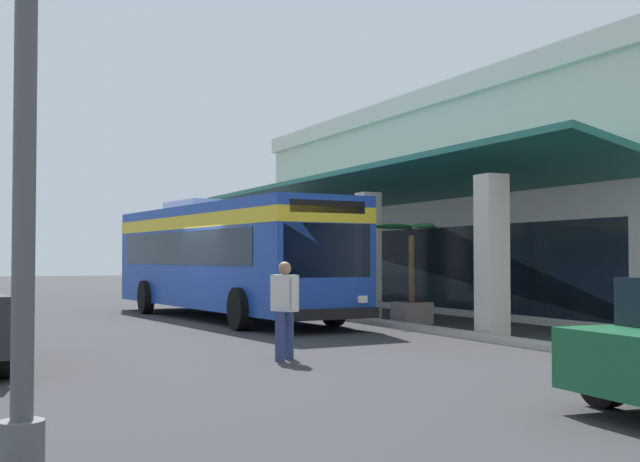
% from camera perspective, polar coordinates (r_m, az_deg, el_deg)
% --- Properties ---
extents(ground, '(120.00, 120.00, 0.00)m').
position_cam_1_polar(ground, '(25.44, 10.34, -5.61)').
color(ground, '#2D2D30').
extents(curb_strip, '(26.71, 0.50, 0.12)m').
position_cam_1_polar(curb_strip, '(25.29, -1.04, -5.53)').
color(curb_strip, '#9E998E').
rests_on(curb_strip, ground).
extents(plaza_building, '(22.55, 15.57, 6.94)m').
position_cam_1_polar(plaza_building, '(30.52, 15.69, 1.58)').
color(plaza_building, beige).
rests_on(plaza_building, ground).
extents(transit_bus, '(11.39, 3.54, 3.34)m').
position_cam_1_polar(transit_bus, '(23.38, -6.45, -1.42)').
color(transit_bus, '#193D9E').
rests_on(transit_bus, ground).
extents(pedestrian, '(0.66, 0.43, 1.62)m').
position_cam_1_polar(pedestrian, '(13.86, -2.43, -5.07)').
color(pedestrian, navy).
rests_on(pedestrian, ground).
extents(potted_palm, '(1.92, 1.81, 2.58)m').
position_cam_1_polar(potted_palm, '(21.57, 6.28, -4.54)').
color(potted_palm, gray).
rests_on(potted_palm, ground).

